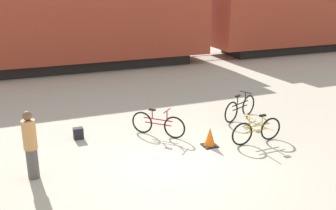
# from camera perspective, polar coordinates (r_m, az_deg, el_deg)

# --- Properties ---
(ground_plane) EXTENTS (80.00, 80.00, 0.00)m
(ground_plane) POSITION_cam_1_polar(r_m,az_deg,el_deg) (10.03, 0.93, -8.53)
(ground_plane) COLOR #B2A893
(freight_train) EXTENTS (40.83, 3.00, 5.03)m
(freight_train) POSITION_cam_1_polar(r_m,az_deg,el_deg) (20.50, -12.25, 12.44)
(freight_train) COLOR black
(freight_train) RESTS_ON ground_plane
(rail_near) EXTENTS (52.83, 0.07, 0.01)m
(rail_near) POSITION_cam_1_polar(r_m,az_deg,el_deg) (20.21, -11.40, 4.89)
(rail_near) COLOR #4C4238
(rail_near) RESTS_ON ground_plane
(rail_far) EXTENTS (52.83, 0.07, 0.01)m
(rail_far) POSITION_cam_1_polar(r_m,az_deg,el_deg) (21.59, -12.13, 5.68)
(rail_far) COLOR #4C4238
(rail_far) RESTS_ON ground_plane
(bicycle_maroon) EXTENTS (1.25, 1.26, 0.84)m
(bicycle_maroon) POSITION_cam_1_polar(r_m,az_deg,el_deg) (11.60, -1.46, -2.81)
(bicycle_maroon) COLOR black
(bicycle_maroon) RESTS_ON ground_plane
(bicycle_yellow) EXTENTS (1.65, 0.46, 0.84)m
(bicycle_yellow) POSITION_cam_1_polar(r_m,az_deg,el_deg) (11.39, 12.73, -3.66)
(bicycle_yellow) COLOR black
(bicycle_yellow) RESTS_ON ground_plane
(bicycle_black) EXTENTS (1.57, 0.75, 0.88)m
(bicycle_black) POSITION_cam_1_polar(r_m,az_deg,el_deg) (13.19, 10.42, -0.43)
(bicycle_black) COLOR black
(bicycle_black) RESTS_ON ground_plane
(person_in_tan) EXTENTS (0.31, 0.31, 1.66)m
(person_in_tan) POSITION_cam_1_polar(r_m,az_deg,el_deg) (9.56, -19.33, -5.47)
(person_in_tan) COLOR #514C47
(person_in_tan) RESTS_ON ground_plane
(backpack) EXTENTS (0.28, 0.20, 0.34)m
(backpack) POSITION_cam_1_polar(r_m,az_deg,el_deg) (11.73, -12.88, -4.03)
(backpack) COLOR black
(backpack) RESTS_ON ground_plane
(traffic_cone) EXTENTS (0.40, 0.40, 0.55)m
(traffic_cone) POSITION_cam_1_polar(r_m,az_deg,el_deg) (10.99, 6.09, -4.72)
(traffic_cone) COLOR black
(traffic_cone) RESTS_ON ground_plane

